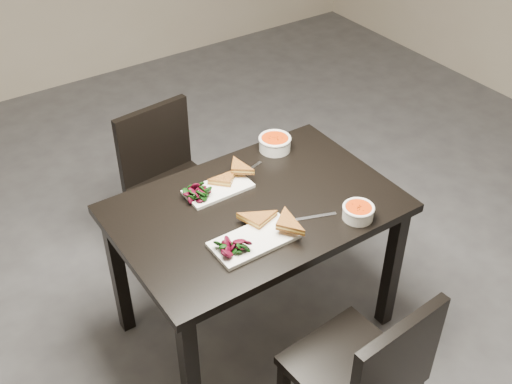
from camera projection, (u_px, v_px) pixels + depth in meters
ground at (275, 235)px, 3.65m from camera, size 5.00×5.00×0.00m
table at (256, 223)px, 2.73m from camera, size 1.20×0.80×0.75m
chair_near at (367, 372)px, 2.31m from camera, size 0.45×0.45×0.85m
chair_far at (168, 177)px, 3.28m from camera, size 0.46×0.46×0.85m
plate_near at (254, 240)px, 2.48m from camera, size 0.35×0.17×0.02m
sandwich_near at (266, 225)px, 2.49m from camera, size 0.20×0.18×0.06m
salad_near at (233, 244)px, 2.41m from camera, size 0.11×0.10×0.05m
soup_bowl_near at (358, 211)px, 2.58m from camera, size 0.13×0.13×0.06m
cutlery_near at (316, 217)px, 2.60m from camera, size 0.17×0.08×0.00m
plate_far at (218, 189)px, 2.75m from camera, size 0.30×0.15×0.01m
sandwich_far at (232, 180)px, 2.75m from camera, size 0.18×0.18×0.05m
salad_far at (198, 192)px, 2.68m from camera, size 0.09×0.08×0.04m
soup_bowl_far at (275, 143)px, 2.98m from camera, size 0.16×0.16×0.07m
cutlery_far at (248, 170)px, 2.87m from camera, size 0.18×0.07×0.00m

